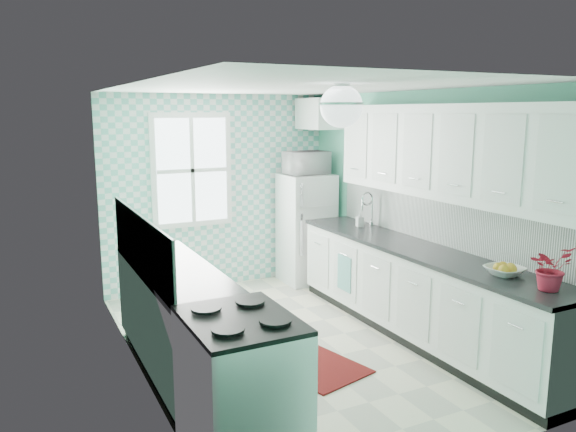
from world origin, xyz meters
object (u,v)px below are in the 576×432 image
fruit_bowl (505,271)px  potted_plant (551,268)px  sink (358,228)px  microwave (307,163)px  fridge (306,228)px  stove (241,390)px  ceiling_light (341,106)px

fruit_bowl → potted_plant: potted_plant is taller
sink → microwave: (-0.09, 1.10, 0.69)m
fridge → stove: size_ratio=1.46×
sink → potted_plant: bearing=-91.1°
microwave → sink: bearing=92.9°
stove → microwave: (2.31, 3.40, 1.09)m
fridge → fruit_bowl: fridge is taller
ceiling_light → microwave: (1.11, 2.62, -0.71)m
fridge → fruit_bowl: 3.31m
fridge → fruit_bowl: bearing=-86.9°
sink → potted_plant: size_ratio=1.62×
ceiling_light → microwave: ceiling_light is taller
fridge → sink: 1.12m
stove → potted_plant: bearing=-5.8°
fruit_bowl → potted_plant: bearing=-90.0°
microwave → fruit_bowl: bearing=89.6°
sink → fruit_bowl: bearing=-91.2°
potted_plant → microwave: (-0.09, 3.73, 0.50)m
ceiling_light → stove: ceiling_light is taller
stove → fridge: bearing=57.9°
ceiling_light → fridge: (1.11, 2.62, -1.59)m
fruit_bowl → potted_plant: size_ratio=0.87×
sink → potted_plant: sink is taller
ceiling_light → potted_plant: bearing=-42.6°
ceiling_light → fruit_bowl: 1.92m
ceiling_light → stove: (-1.20, -0.78, -1.80)m
ceiling_light → microwave: bearing=67.0°
fridge → microwave: size_ratio=2.67×
fruit_bowl → microwave: microwave is taller
fridge → sink: size_ratio=2.59×
microwave → stove: bearing=53.9°
stove → sink: (2.40, 2.30, 0.41)m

